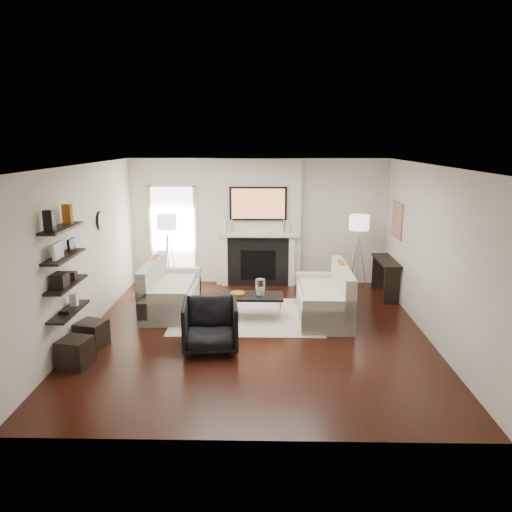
{
  "coord_description": "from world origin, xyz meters",
  "views": [
    {
      "loc": [
        0.18,
        -7.64,
        3.07
      ],
      "look_at": [
        0.0,
        0.6,
        1.15
      ],
      "focal_mm": 35.0,
      "sensor_mm": 36.0,
      "label": 1
    }
  ],
  "objects_px": {
    "loveseat_left_base": "(172,299)",
    "ottoman_near": "(92,334)",
    "loveseat_right_base": "(323,306)",
    "lamp_right_shade": "(359,222)",
    "armchair": "(210,323)",
    "lamp_left_shade": "(167,222)",
    "coffee_table": "(252,296)"
  },
  "relations": [
    {
      "from": "loveseat_left_base",
      "to": "loveseat_right_base",
      "type": "bearing_deg",
      "value": -6.89
    },
    {
      "from": "lamp_right_shade",
      "to": "loveseat_left_base",
      "type": "bearing_deg",
      "value": -160.88
    },
    {
      "from": "lamp_right_shade",
      "to": "ottoman_near",
      "type": "distance_m",
      "value": 5.54
    },
    {
      "from": "loveseat_right_base",
      "to": "armchair",
      "type": "xyz_separation_m",
      "value": [
        -1.83,
        -1.42,
        0.2
      ]
    },
    {
      "from": "loveseat_left_base",
      "to": "ottoman_near",
      "type": "relative_size",
      "value": 4.5
    },
    {
      "from": "loveseat_right_base",
      "to": "lamp_left_shade",
      "type": "height_order",
      "value": "lamp_left_shade"
    },
    {
      "from": "lamp_right_shade",
      "to": "lamp_left_shade",
      "type": "bearing_deg",
      "value": -179.72
    },
    {
      "from": "armchair",
      "to": "ottoman_near",
      "type": "bearing_deg",
      "value": 172.66
    },
    {
      "from": "loveseat_right_base",
      "to": "armchair",
      "type": "bearing_deg",
      "value": -142.28
    },
    {
      "from": "coffee_table",
      "to": "armchair",
      "type": "height_order",
      "value": "armchair"
    },
    {
      "from": "loveseat_right_base",
      "to": "lamp_right_shade",
      "type": "xyz_separation_m",
      "value": [
        0.87,
        1.58,
        1.24
      ]
    },
    {
      "from": "loveseat_left_base",
      "to": "armchair",
      "type": "distance_m",
      "value": 1.98
    },
    {
      "from": "lamp_left_shade",
      "to": "loveseat_right_base",
      "type": "bearing_deg",
      "value": -27.33
    },
    {
      "from": "lamp_left_shade",
      "to": "ottoman_near",
      "type": "xyz_separation_m",
      "value": [
        -0.62,
        -2.93,
        -1.25
      ]
    },
    {
      "from": "loveseat_right_base",
      "to": "lamp_left_shade",
      "type": "relative_size",
      "value": 4.5
    },
    {
      "from": "lamp_left_shade",
      "to": "ottoman_near",
      "type": "distance_m",
      "value": 3.25
    },
    {
      "from": "coffee_table",
      "to": "lamp_right_shade",
      "type": "bearing_deg",
      "value": 37.49
    },
    {
      "from": "loveseat_left_base",
      "to": "lamp_left_shade",
      "type": "relative_size",
      "value": 4.5
    },
    {
      "from": "lamp_left_shade",
      "to": "ottoman_near",
      "type": "relative_size",
      "value": 1.0
    },
    {
      "from": "loveseat_right_base",
      "to": "ottoman_near",
      "type": "xyz_separation_m",
      "value": [
        -3.65,
        -1.37,
        -0.01
      ]
    },
    {
      "from": "coffee_table",
      "to": "ottoman_near",
      "type": "xyz_separation_m",
      "value": [
        -2.39,
        -1.32,
        -0.2
      ]
    },
    {
      "from": "lamp_left_shade",
      "to": "lamp_right_shade",
      "type": "xyz_separation_m",
      "value": [
        3.9,
        0.02,
        0.0
      ]
    },
    {
      "from": "loveseat_left_base",
      "to": "ottoman_near",
      "type": "bearing_deg",
      "value": -118.1
    },
    {
      "from": "coffee_table",
      "to": "loveseat_left_base",
      "type": "bearing_deg",
      "value": 165.71
    },
    {
      "from": "armchair",
      "to": "lamp_left_shade",
      "type": "distance_m",
      "value": 3.38
    },
    {
      "from": "coffee_table",
      "to": "lamp_right_shade",
      "type": "relative_size",
      "value": 2.75
    },
    {
      "from": "loveseat_left_base",
      "to": "lamp_left_shade",
      "type": "height_order",
      "value": "lamp_left_shade"
    },
    {
      "from": "lamp_right_shade",
      "to": "ottoman_near",
      "type": "height_order",
      "value": "lamp_right_shade"
    },
    {
      "from": "lamp_left_shade",
      "to": "loveseat_left_base",
      "type": "bearing_deg",
      "value": -76.95
    },
    {
      "from": "lamp_left_shade",
      "to": "ottoman_near",
      "type": "height_order",
      "value": "lamp_left_shade"
    },
    {
      "from": "loveseat_left_base",
      "to": "coffee_table",
      "type": "xyz_separation_m",
      "value": [
        1.49,
        -0.38,
        0.19
      ]
    },
    {
      "from": "lamp_left_shade",
      "to": "lamp_right_shade",
      "type": "relative_size",
      "value": 1.0
    }
  ]
}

